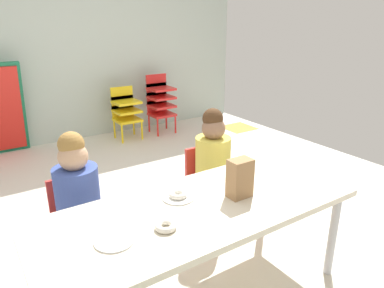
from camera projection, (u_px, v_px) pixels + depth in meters
ground_plane at (165, 236)px, 2.65m from camera, size 5.25×5.34×0.02m
back_wall at (56, 41)px, 4.33m from camera, size 5.25×0.10×2.53m
craft_table at (199, 214)px, 1.90m from camera, size 1.74×0.71×0.59m
seated_child_near_camera at (77, 191)px, 2.10m from camera, size 0.33×0.33×0.92m
seated_child_middle_seat at (212, 157)px, 2.62m from camera, size 0.32×0.31×0.92m
kid_chair_yellow_stack at (126, 109)px, 4.66m from camera, size 0.32×0.30×0.68m
kid_chair_red_stack at (160, 100)px, 4.91m from camera, size 0.32×0.30×0.80m
paper_bag_brown at (240, 178)px, 1.95m from camera, size 0.13×0.09×0.22m
paper_plate_near_edge at (178, 197)px, 1.96m from camera, size 0.18×0.18×0.01m
paper_plate_center_table at (114, 241)px, 1.58m from camera, size 0.18×0.18×0.01m
donut_powdered_on_plate at (178, 194)px, 1.95m from camera, size 0.10×0.10×0.03m
donut_powdered_loose at (166, 226)px, 1.67m from camera, size 0.11×0.11×0.03m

